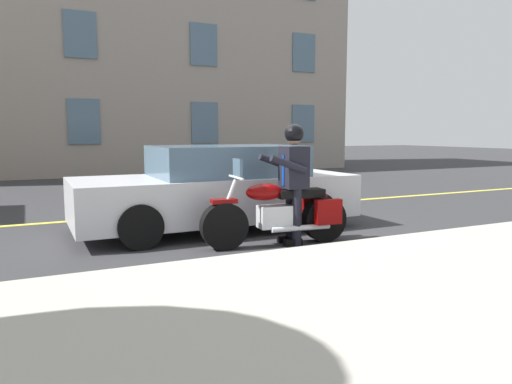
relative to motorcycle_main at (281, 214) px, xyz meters
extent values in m
plane|color=#333335|center=(-0.22, -1.25, -0.45)|extent=(80.00, 80.00, 0.00)
cube|color=#B2ADA0|center=(-0.22, 3.25, -0.38)|extent=(60.00, 5.00, 0.15)
cube|color=#E5DB4C|center=(-0.22, -3.25, -0.45)|extent=(60.00, 0.16, 0.01)
cylinder|color=black|center=(0.84, -0.09, -0.12)|extent=(0.68, 0.26, 0.66)
cylinder|color=black|center=(-0.70, 0.07, -0.12)|extent=(0.68, 0.26, 0.66)
cube|color=silver|center=(0.05, -0.01, -0.03)|extent=(0.58, 0.33, 0.32)
ellipsoid|color=#720505|center=(0.24, -0.03, 0.33)|extent=(0.58, 0.33, 0.24)
cube|color=black|center=(-0.30, 0.03, 0.29)|extent=(0.72, 0.35, 0.12)
cube|color=#720505|center=(-0.63, 0.28, 0.03)|extent=(0.41, 0.16, 0.36)
cube|color=#720505|center=(-0.67, -0.16, 0.03)|extent=(0.41, 0.16, 0.36)
cylinder|color=silver|center=(0.82, -0.08, 0.15)|extent=(0.35, 0.08, 0.76)
cylinder|color=silver|center=(0.66, -0.07, 0.55)|extent=(0.09, 0.60, 0.04)
cube|color=#720505|center=(0.84, -0.09, 0.23)|extent=(0.37, 0.19, 0.06)
cylinder|color=silver|center=(-0.24, 0.18, -0.19)|extent=(0.90, 0.17, 0.08)
cube|color=slate|center=(0.64, -0.07, 0.67)|extent=(0.07, 0.32, 0.28)
cylinder|color=black|center=(-0.19, 0.14, -0.03)|extent=(0.14, 0.14, 0.84)
cube|color=black|center=(-0.13, 0.13, -0.40)|extent=(0.27, 0.14, 0.10)
cylinder|color=black|center=(-0.22, -0.10, -0.03)|extent=(0.14, 0.14, 0.84)
cube|color=black|center=(-0.16, -0.11, -0.40)|extent=(0.27, 0.14, 0.10)
cube|color=black|center=(-0.20, 0.02, 0.67)|extent=(0.36, 0.43, 0.60)
cube|color=navy|center=(-0.04, 0.00, 0.63)|extent=(0.03, 0.07, 0.44)
cylinder|color=black|center=(0.00, 0.22, 0.73)|extent=(0.56, 0.15, 0.28)
cylinder|color=black|center=(-0.05, -0.22, 0.73)|extent=(0.56, 0.15, 0.28)
sphere|color=tan|center=(-0.20, 0.02, 1.10)|extent=(0.22, 0.22, 0.22)
sphere|color=black|center=(-0.20, 0.02, 1.15)|extent=(0.28, 0.28, 0.28)
cube|color=silver|center=(0.44, -1.45, 0.10)|extent=(4.60, 1.80, 0.70)
cube|color=slate|center=(0.24, -1.45, 0.65)|extent=(2.40, 1.60, 0.60)
cylinder|color=black|center=(1.89, -0.60, -0.13)|extent=(0.64, 0.22, 0.64)
cylinder|color=black|center=(1.89, -2.30, -0.13)|extent=(0.64, 0.22, 0.64)
cylinder|color=black|center=(-1.01, -0.60, -0.13)|extent=(0.64, 0.22, 0.64)
cylinder|color=black|center=(-1.01, -2.30, -0.13)|extent=(0.64, 0.22, 0.64)
cube|color=gray|center=(1.33, -15.25, 5.49)|extent=(22.66, 6.00, 11.89)
cube|color=slate|center=(-7.74, -12.22, 1.55)|extent=(1.10, 0.06, 1.60)
cube|color=slate|center=(-3.20, -12.22, 1.55)|extent=(1.10, 0.06, 1.60)
cube|color=slate|center=(1.33, -12.22, 1.55)|extent=(1.10, 0.06, 1.60)
cube|color=slate|center=(-7.74, -12.22, 4.55)|extent=(1.10, 0.06, 1.60)
cube|color=slate|center=(-3.20, -12.22, 4.55)|extent=(1.10, 0.06, 1.60)
cube|color=slate|center=(1.33, -12.22, 4.55)|extent=(1.10, 0.06, 1.60)
camera|label=1|loc=(3.28, 6.02, 1.17)|focal=33.82mm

